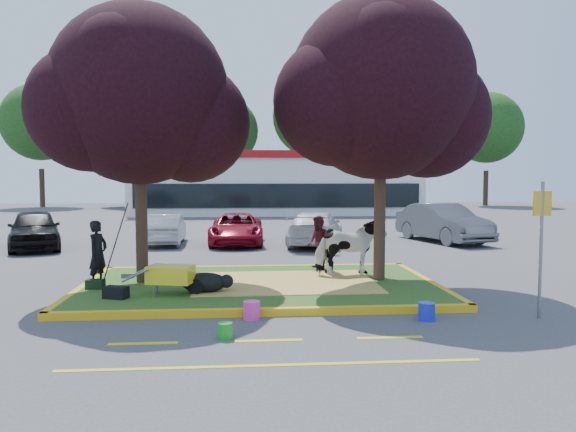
{
  "coord_description": "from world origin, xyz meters",
  "views": [
    {
      "loc": [
        -0.42,
        -13.09,
        2.64
      ],
      "look_at": [
        0.7,
        0.5,
        1.69
      ],
      "focal_mm": 35.0,
      "sensor_mm": 36.0,
      "label": 1
    }
  ],
  "objects": [
    {
      "name": "car_black",
      "position": [
        -8.03,
        8.08,
        0.72
      ],
      "size": [
        3.02,
        4.58,
        1.45
      ],
      "primitive_type": "imported",
      "rotation": [
        0.0,
        0.0,
        0.34
      ],
      "color": "black",
      "rests_on": "ground"
    },
    {
      "name": "visitor_b",
      "position": [
        1.86,
        1.19,
        0.73
      ],
      "size": [
        0.44,
        0.73,
        1.16
      ],
      "primitive_type": "imported",
      "rotation": [
        0.0,
        0.0,
        -1.82
      ],
      "color": "black",
      "rests_on": "median_island"
    },
    {
      "name": "retail_building",
      "position": [
        2.0,
        27.98,
        2.25
      ],
      "size": [
        20.4,
        8.4,
        4.4
      ],
      "color": "silver",
      "rests_on": "ground"
    },
    {
      "name": "handler",
      "position": [
        -3.7,
        -0.1,
        0.9
      ],
      "size": [
        0.55,
        0.65,
        1.5
      ],
      "primitive_type": "imported",
      "rotation": [
        0.0,
        0.0,
        1.16
      ],
      "color": "black",
      "rests_on": "median_island"
    },
    {
      "name": "curb_far",
      "position": [
        0.0,
        2.58,
        0.07
      ],
      "size": [
        8.3,
        0.16,
        0.15
      ],
      "primitive_type": "cube",
      "color": "#E9B013",
      "rests_on": "ground"
    },
    {
      "name": "gear_bag_green",
      "position": [
        -3.7,
        -0.39,
        0.25
      ],
      "size": [
        0.41,
        0.29,
        0.2
      ],
      "primitive_type": "cube",
      "rotation": [
        0.0,
        0.0,
        -0.15
      ],
      "color": "black",
      "rests_on": "median_island"
    },
    {
      "name": "fire_lane_stripe_b",
      "position": [
        0.0,
        -4.2,
        0.0
      ],
      "size": [
        1.1,
        0.12,
        0.01
      ],
      "primitive_type": "cube",
      "color": "yellow",
      "rests_on": "ground"
    },
    {
      "name": "car_red",
      "position": [
        -0.64,
        8.91,
        0.61
      ],
      "size": [
        2.1,
        4.41,
        1.22
      ],
      "primitive_type": "imported",
      "rotation": [
        0.0,
        0.0,
        -0.02
      ],
      "color": "maroon",
      "rests_on": "ground"
    },
    {
      "name": "fire_lane_stripe_a",
      "position": [
        -2.0,
        -4.2,
        0.0
      ],
      "size": [
        1.1,
        0.12,
        0.01
      ],
      "primitive_type": "cube",
      "color": "yellow",
      "rests_on": "ground"
    },
    {
      "name": "curb_right",
      "position": [
        4.08,
        0.0,
        0.07
      ],
      "size": [
        0.16,
        5.3,
        0.15
      ],
      "primitive_type": "cube",
      "color": "#E9B013",
      "rests_on": "ground"
    },
    {
      "name": "car_grey",
      "position": [
        7.72,
        9.02,
        0.78
      ],
      "size": [
        2.84,
        5.01,
        1.56
      ],
      "primitive_type": "imported",
      "rotation": [
        0.0,
        0.0,
        0.27
      ],
      "color": "#525359",
      "rests_on": "ground"
    },
    {
      "name": "sign_post",
      "position": [
        5.12,
        -3.16,
        1.59
      ],
      "size": [
        0.36,
        0.06,
        2.56
      ],
      "rotation": [
        0.0,
        0.0,
        0.06
      ],
      "color": "slate",
      "rests_on": "ground"
    },
    {
      "name": "bucket_pink",
      "position": [
        -0.25,
        -2.8,
        0.17
      ],
      "size": [
        0.36,
        0.36,
        0.34
      ],
      "primitive_type": "cylinder",
      "rotation": [
        0.0,
        0.0,
        0.16
      ],
      "color": "#FD38AF",
      "rests_on": "ground"
    },
    {
      "name": "curb_left",
      "position": [
        -4.08,
        0.0,
        0.07
      ],
      "size": [
        0.16,
        5.3,
        0.15
      ],
      "primitive_type": "cube",
      "color": "#E9B013",
      "rests_on": "ground"
    },
    {
      "name": "car_silver",
      "position": [
        -3.39,
        9.1,
        0.6
      ],
      "size": [
        1.34,
        3.64,
        1.19
      ],
      "primitive_type": "imported",
      "rotation": [
        0.0,
        0.0,
        3.16
      ],
      "color": "#9A9DA1",
      "rests_on": "ground"
    },
    {
      "name": "curb_near",
      "position": [
        0.0,
        -2.58,
        0.07
      ],
      "size": [
        8.3,
        0.16,
        0.15
      ],
      "primitive_type": "cube",
      "color": "#E9B013",
      "rests_on": "ground"
    },
    {
      "name": "treeline",
      "position": [
        1.23,
        37.61,
        7.73
      ],
      "size": [
        46.58,
        7.8,
        14.63
      ],
      "color": "black",
      "rests_on": "ground"
    },
    {
      "name": "ground",
      "position": [
        0.0,
        0.0,
        0.0
      ],
      "size": [
        90.0,
        90.0,
        0.0
      ],
      "primitive_type": "plane",
      "color": "#424244",
      "rests_on": "ground"
    },
    {
      "name": "wheelbarrow",
      "position": [
        -1.92,
        -1.24,
        0.58
      ],
      "size": [
        1.67,
        0.75,
        0.63
      ],
      "rotation": [
        0.0,
        0.0,
        -0.23
      ],
      "color": "black",
      "rests_on": "median_island"
    },
    {
      "name": "calf",
      "position": [
        -1.24,
        -0.99,
        0.36
      ],
      "size": [
        1.05,
        0.67,
        0.43
      ],
      "primitive_type": "ellipsoid",
      "rotation": [
        0.0,
        0.0,
        -0.12
      ],
      "color": "black",
      "rests_on": "median_island"
    },
    {
      "name": "tree_purple_left",
      "position": [
        -2.78,
        0.38,
        4.36
      ],
      "size": [
        5.06,
        4.2,
        6.51
      ],
      "color": "black",
      "rests_on": "median_island"
    },
    {
      "name": "tree_purple_right",
      "position": [
        2.92,
        0.18,
        4.56
      ],
      "size": [
        5.3,
        4.4,
        6.82
      ],
      "color": "black",
      "rests_on": "median_island"
    },
    {
      "name": "bucket_blue",
      "position": [
        2.96,
        -3.15,
        0.17
      ],
      "size": [
        0.34,
        0.34,
        0.33
      ],
      "primitive_type": "cylinder",
      "rotation": [
        0.0,
        0.0,
        0.1
      ],
      "color": "#1A2AD3",
      "rests_on": "ground"
    },
    {
      "name": "straw_bedding",
      "position": [
        0.6,
        0.0,
        0.15
      ],
      "size": [
        4.2,
        3.0,
        0.01
      ],
      "primitive_type": "cube",
      "color": "#DCBB5A",
      "rests_on": "median_island"
    },
    {
      "name": "cow",
      "position": [
        2.28,
        0.77,
        0.87
      ],
      "size": [
        1.83,
        1.07,
        1.45
      ],
      "primitive_type": "imported",
      "rotation": [
        0.0,
        0.0,
        1.75
      ],
      "color": "silver",
      "rests_on": "median_island"
    },
    {
      "name": "fire_lane_long",
      "position": [
        0.0,
        -5.4,
        0.0
      ],
      "size": [
        6.0,
        0.1,
        0.01
      ],
      "primitive_type": "cube",
      "color": "yellow",
      "rests_on": "ground"
    },
    {
      "name": "bucket_green",
      "position": [
        -0.71,
        -4.04,
        0.13
      ],
      "size": [
        0.32,
        0.32,
        0.27
      ],
      "primitive_type": "cylinder",
      "rotation": [
        0.0,
        0.0,
        0.35
      ],
      "color": "#179A23",
      "rests_on": "ground"
    },
    {
      "name": "fire_lane_stripe_c",
      "position": [
        2.0,
        -4.2,
        0.0
      ],
      "size": [
        1.1,
        0.12,
        0.01
      ],
      "primitive_type": "cube",
      "color": "yellow",
      "rests_on": "ground"
    },
    {
      "name": "visitor_a",
      "position": [
        1.62,
        1.78,
        0.87
      ],
      "size": [
        0.67,
        0.8,
        1.45
      ],
      "primitive_type": "imported",
      "rotation": [
        0.0,
        0.0,
        -1.38
      ],
      "color": "#481421",
      "rests_on": "median_island"
    },
    {
      "name": "gear_bag_dark",
      "position": [
        -3.01,
        -1.47,
        0.27
      ],
      "size": [
        0.55,
        0.42,
        0.25
      ],
      "primitive_type": "cube",
      "rotation": [
        0.0,
        0.0,
        -0.36
      ],
      "color": "black",
      "rests_on": "median_island"
    },
    {
      "name": "median_island",
      "position": [
        0.0,
        0.0,
        0.07
      ],
      "size": [
        8.0,
        5.0,
        0.15
      ],
      "primitive_type": "cube",
      "color": "#274D18",
      "rests_on": "ground"
    },
    {
      "name": "car_white",
      "position": [
        2.39,
        8.27,
        0.66
      ],
      "size": [
        2.88,
        4.84,
        1.31
      ],
      "primitive_type": "imported",
      "rotation": [
        0.0,
        0.0,
        2.9
      ],
      "color": "silver",
      "rests_on": "ground"
    }
  ]
}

